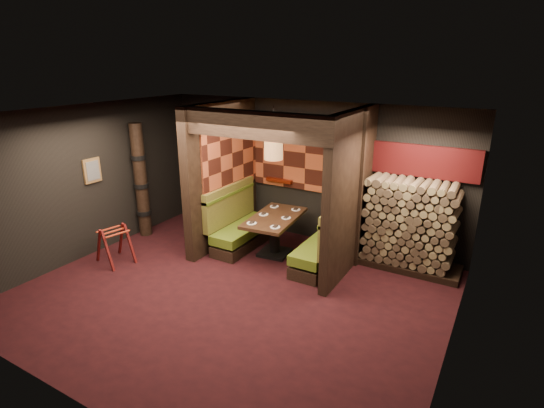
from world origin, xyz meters
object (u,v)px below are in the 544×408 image
(booth_bench_right, at_px, (326,246))
(luggage_rack, at_px, (114,243))
(booth_bench_left, at_px, (240,227))
(pendant_lamp, at_px, (273,147))
(dining_table, at_px, (275,228))
(firewood_stack, at_px, (414,226))
(totem_column, at_px, (141,181))

(booth_bench_right, bearing_deg, luggage_rack, -152.63)
(booth_bench_left, bearing_deg, pendant_lamp, -4.86)
(dining_table, distance_m, firewood_stack, 2.54)
(firewood_stack, bearing_deg, luggage_rack, -152.63)
(luggage_rack, distance_m, totem_column, 1.57)
(dining_table, height_order, firewood_stack, firewood_stack)
(booth_bench_right, distance_m, firewood_stack, 1.58)
(dining_table, bearing_deg, booth_bench_right, 1.11)
(booth_bench_right, distance_m, pendant_lamp, 2.02)
(booth_bench_left, bearing_deg, booth_bench_right, 0.00)
(booth_bench_right, relative_size, pendant_lamp, 1.67)
(booth_bench_left, xyz_separation_m, pendant_lamp, (0.83, -0.07, 1.72))
(booth_bench_left, relative_size, luggage_rack, 2.06)
(pendant_lamp, bearing_deg, booth_bench_left, 175.14)
(pendant_lamp, relative_size, luggage_rack, 1.23)
(pendant_lamp, bearing_deg, luggage_rack, -144.35)
(luggage_rack, bearing_deg, booth_bench_right, 27.37)
(totem_column, bearing_deg, dining_table, 10.28)
(booth_bench_left, distance_m, firewood_stack, 3.35)
(pendant_lamp, height_order, luggage_rack, pendant_lamp)
(booth_bench_left, bearing_deg, firewood_stack, 12.17)
(booth_bench_left, bearing_deg, luggage_rack, -131.25)
(pendant_lamp, relative_size, firewood_stack, 0.55)
(booth_bench_right, bearing_deg, pendant_lamp, -176.20)
(booth_bench_left, bearing_deg, dining_table, -1.42)
(booth_bench_left, height_order, totem_column, totem_column)
(totem_column, bearing_deg, booth_bench_left, 14.75)
(pendant_lamp, relative_size, totem_column, 0.40)
(booth_bench_right, distance_m, dining_table, 1.07)
(luggage_rack, bearing_deg, totem_column, 112.40)
(luggage_rack, bearing_deg, dining_table, 36.43)
(pendant_lamp, distance_m, totem_column, 3.10)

